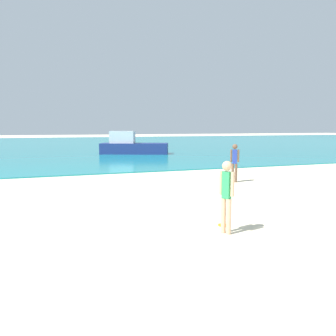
{
  "coord_description": "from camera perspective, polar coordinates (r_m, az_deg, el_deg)",
  "views": [
    {
      "loc": [
        -3.1,
        -2.85,
        2.31
      ],
      "look_at": [
        0.15,
        6.2,
        1.14
      ],
      "focal_mm": 36.03,
      "sensor_mm": 36.0,
      "label": 1
    }
  ],
  "objects": [
    {
      "name": "ground",
      "position": [
        4.8,
        26.15,
        -22.57
      ],
      "size": [
        200.0,
        200.0,
        0.0
      ],
      "primitive_type": "plane",
      "color": "beige"
    },
    {
      "name": "water",
      "position": [
        46.56,
        -15.95,
        3.89
      ],
      "size": [
        160.0,
        60.0,
        0.06
      ],
      "primitive_type": "cube",
      "color": "teal",
      "rests_on": "ground"
    },
    {
      "name": "person_standing",
      "position": [
        7.37,
        9.87,
        -4.15
      ],
      "size": [
        0.21,
        0.34,
        1.59
      ],
      "rotation": [
        0.0,
        0.0,
        5.17
      ],
      "color": "#DDAD84",
      "rests_on": "ground"
    },
    {
      "name": "frisbee",
      "position": [
        8.16,
        9.29,
        -9.51
      ],
      "size": [
        0.23,
        0.23,
        0.03
      ],
      "primitive_type": "cylinder",
      "color": "orange",
      "rests_on": "ground"
    },
    {
      "name": "person_distant",
      "position": [
        14.34,
        11.2,
        1.24
      ],
      "size": [
        0.32,
        0.24,
        1.61
      ],
      "rotation": [
        0.0,
        0.0,
        2.55
      ],
      "color": "brown",
      "rests_on": "ground"
    },
    {
      "name": "boat_near",
      "position": [
        28.58,
        -6.14,
        3.73
      ],
      "size": [
        5.86,
        3.78,
        1.9
      ],
      "rotation": [
        0.0,
        0.0,
        -0.39
      ],
      "color": "navy",
      "rests_on": "water"
    }
  ]
}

